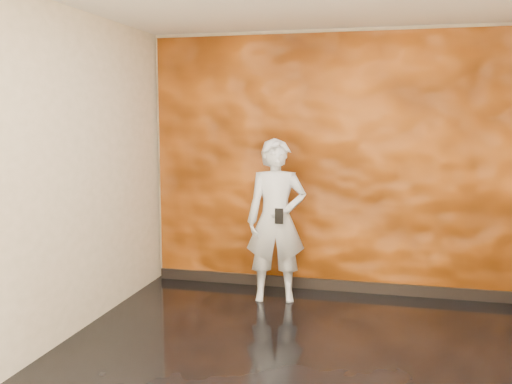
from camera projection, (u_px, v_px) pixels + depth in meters
name	position (u px, v px, depth m)	size (l,w,h in m)	color
room	(300.00, 183.00, 4.21)	(4.02, 4.02, 2.81)	black
feature_wall	(330.00, 164.00, 6.10)	(3.90, 0.06, 2.75)	#C45B13
baseboard	(328.00, 285.00, 6.24)	(3.90, 0.04, 0.12)	black
man	(276.00, 220.00, 5.82)	(0.61, 0.40, 1.67)	#ACB3BC
phone	(279.00, 216.00, 5.54)	(0.08, 0.02, 0.15)	black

